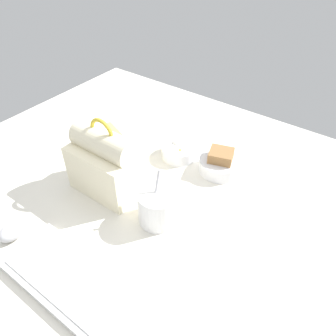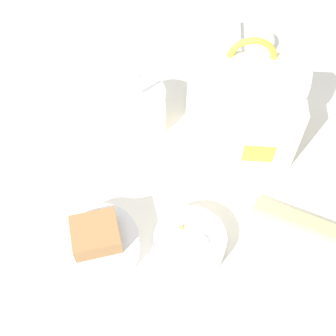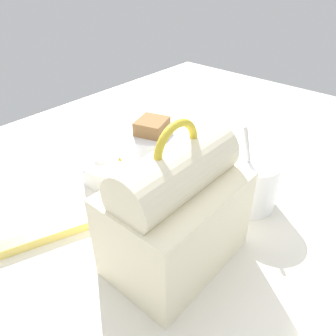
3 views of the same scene
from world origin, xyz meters
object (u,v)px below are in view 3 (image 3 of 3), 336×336
bento_bowl_sandwich (152,138)px  bento_bowl_snacks (110,168)px  lunch_bag (175,213)px  chopstick_case (29,241)px  soup_cup (249,181)px

bento_bowl_sandwich → bento_bowl_snacks: (13.92, 1.48, -0.60)cm
lunch_bag → bento_bowl_sandwich: (-21.66, -24.90, -6.13)cm
lunch_bag → bento_bowl_snacks: lunch_bag is taller
lunch_bag → bento_bowl_sandwich: bearing=-131.0°
bento_bowl_snacks → chopstick_case: (20.66, 4.62, -1.30)cm
lunch_bag → bento_bowl_snacks: 25.57cm
soup_cup → chopstick_case: size_ratio=0.72×
soup_cup → bento_bowl_sandwich: size_ratio=1.21×
soup_cup → bento_bowl_snacks: soup_cup is taller
bento_bowl_sandwich → lunch_bag: bearing=49.0°
lunch_bag → soup_cup: bearing=175.5°
lunch_bag → bento_bowl_sandwich: lunch_bag is taller
bento_bowl_sandwich → chopstick_case: (34.57, 6.11, -1.90)cm
bento_bowl_sandwich → chopstick_case: 35.16cm
lunch_bag → soup_cup: size_ratio=1.50×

